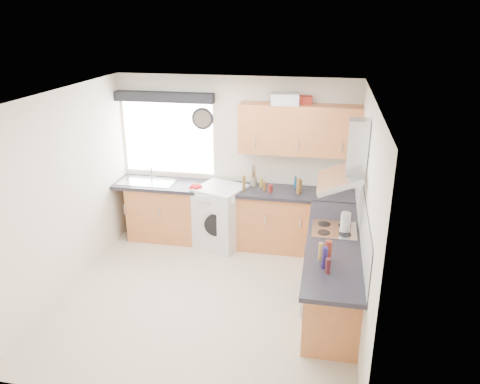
% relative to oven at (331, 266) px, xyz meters
% --- Properties ---
extents(ground_plane, '(3.60, 3.60, 0.00)m').
position_rel_oven_xyz_m(ground_plane, '(-1.50, -0.30, -0.42)').
color(ground_plane, beige).
extents(ceiling, '(3.60, 3.60, 0.02)m').
position_rel_oven_xyz_m(ceiling, '(-1.50, -0.30, 2.08)').
color(ceiling, white).
rests_on(ceiling, wall_back).
extents(wall_back, '(3.60, 0.02, 2.50)m').
position_rel_oven_xyz_m(wall_back, '(-1.50, 1.50, 0.82)').
color(wall_back, silver).
rests_on(wall_back, ground_plane).
extents(wall_front, '(3.60, 0.02, 2.50)m').
position_rel_oven_xyz_m(wall_front, '(-1.50, -2.10, 0.82)').
color(wall_front, silver).
rests_on(wall_front, ground_plane).
extents(wall_left, '(0.02, 3.60, 2.50)m').
position_rel_oven_xyz_m(wall_left, '(-3.30, -0.30, 0.82)').
color(wall_left, silver).
rests_on(wall_left, ground_plane).
extents(wall_right, '(0.02, 3.60, 2.50)m').
position_rel_oven_xyz_m(wall_right, '(0.30, -0.30, 0.82)').
color(wall_right, silver).
rests_on(wall_right, ground_plane).
extents(window, '(1.40, 0.02, 1.10)m').
position_rel_oven_xyz_m(window, '(-2.55, 1.49, 1.12)').
color(window, silver).
rests_on(window, wall_back).
extents(window_blind, '(1.50, 0.18, 0.14)m').
position_rel_oven_xyz_m(window_blind, '(-2.55, 1.40, 1.76)').
color(window_blind, black).
rests_on(window_blind, wall_back).
extents(splashback, '(0.01, 3.00, 0.54)m').
position_rel_oven_xyz_m(splashback, '(0.29, 0.00, 0.75)').
color(splashback, white).
rests_on(splashback, wall_right).
extents(base_cab_back, '(3.00, 0.58, 0.86)m').
position_rel_oven_xyz_m(base_cab_back, '(-1.60, 1.21, 0.01)').
color(base_cab_back, '#AA5F32').
rests_on(base_cab_back, ground_plane).
extents(base_cab_corner, '(0.60, 0.60, 0.86)m').
position_rel_oven_xyz_m(base_cab_corner, '(0.00, 1.20, 0.01)').
color(base_cab_corner, '#AA5F32').
rests_on(base_cab_corner, ground_plane).
extents(base_cab_right, '(0.58, 2.10, 0.86)m').
position_rel_oven_xyz_m(base_cab_right, '(0.01, -0.15, 0.01)').
color(base_cab_right, '#AA5F32').
rests_on(base_cab_right, ground_plane).
extents(worktop_back, '(3.60, 0.62, 0.05)m').
position_rel_oven_xyz_m(worktop_back, '(-1.50, 1.20, 0.46)').
color(worktop_back, black).
rests_on(worktop_back, base_cab_back).
extents(worktop_right, '(0.62, 2.42, 0.05)m').
position_rel_oven_xyz_m(worktop_right, '(0.00, -0.30, 0.46)').
color(worktop_right, black).
rests_on(worktop_right, base_cab_right).
extents(sink, '(0.84, 0.46, 0.10)m').
position_rel_oven_xyz_m(sink, '(-2.83, 1.20, 0.52)').
color(sink, '#B0B3BA').
rests_on(sink, worktop_back).
extents(oven, '(0.56, 0.58, 0.85)m').
position_rel_oven_xyz_m(oven, '(0.00, 0.00, 0.00)').
color(oven, black).
rests_on(oven, ground_plane).
extents(hob_plate, '(0.52, 0.52, 0.01)m').
position_rel_oven_xyz_m(hob_plate, '(0.00, 0.00, 0.49)').
color(hob_plate, '#B0B3BA').
rests_on(hob_plate, worktop_right).
extents(extractor_hood, '(0.52, 0.78, 0.66)m').
position_rel_oven_xyz_m(extractor_hood, '(0.10, -0.00, 1.34)').
color(extractor_hood, '#B0B3BA').
rests_on(extractor_hood, wall_right).
extents(upper_cabinets, '(1.70, 0.35, 0.70)m').
position_rel_oven_xyz_m(upper_cabinets, '(-0.55, 1.32, 1.38)').
color(upper_cabinets, '#AA5F32').
rests_on(upper_cabinets, wall_back).
extents(washing_machine, '(0.81, 0.80, 0.94)m').
position_rel_oven_xyz_m(washing_machine, '(-1.65, 1.10, 0.05)').
color(washing_machine, silver).
rests_on(washing_machine, ground_plane).
extents(wall_clock, '(0.33, 0.04, 0.33)m').
position_rel_oven_xyz_m(wall_clock, '(-2.00, 1.48, 1.44)').
color(wall_clock, black).
rests_on(wall_clock, wall_back).
extents(casserole, '(0.42, 0.33, 0.16)m').
position_rel_oven_xyz_m(casserole, '(-0.77, 1.28, 1.80)').
color(casserole, silver).
rests_on(casserole, upper_cabinets).
extents(storage_box, '(0.23, 0.19, 0.10)m').
position_rel_oven_xyz_m(storage_box, '(-0.51, 1.42, 1.78)').
color(storage_box, maroon).
rests_on(storage_box, upper_cabinets).
extents(utensil_pot, '(0.11, 0.11, 0.13)m').
position_rel_oven_xyz_m(utensil_pot, '(-1.20, 1.33, 0.55)').
color(utensil_pot, '#736C56').
rests_on(utensil_pot, worktop_back).
extents(kitchen_roll, '(0.14, 0.14, 0.25)m').
position_rel_oven_xyz_m(kitchen_roll, '(0.12, -0.04, 0.61)').
color(kitchen_roll, silver).
rests_on(kitchen_roll, worktop_right).
extents(tomato_cluster, '(0.17, 0.17, 0.07)m').
position_rel_oven_xyz_m(tomato_cluster, '(-2.00, 1.03, 0.52)').
color(tomato_cluster, red).
rests_on(tomato_cluster, worktop_back).
extents(jar_0, '(0.06, 0.06, 0.14)m').
position_rel_oven_xyz_m(jar_0, '(-1.08, 1.30, 0.55)').
color(jar_0, olive).
rests_on(jar_0, worktop_back).
extents(jar_1, '(0.07, 0.07, 0.11)m').
position_rel_oven_xyz_m(jar_1, '(-0.91, 1.11, 0.54)').
color(jar_1, maroon).
rests_on(jar_1, worktop_back).
extents(jar_2, '(0.04, 0.04, 0.23)m').
position_rel_oven_xyz_m(jar_2, '(-1.30, 1.10, 0.60)').
color(jar_2, brown).
rests_on(jar_2, worktop_back).
extents(jar_3, '(0.05, 0.05, 0.13)m').
position_rel_oven_xyz_m(jar_3, '(-0.49, 1.26, 0.55)').
color(jar_3, navy).
rests_on(jar_3, worktop_back).
extents(jar_4, '(0.05, 0.05, 0.10)m').
position_rel_oven_xyz_m(jar_4, '(-0.50, 1.10, 0.53)').
color(jar_4, brown).
rests_on(jar_4, worktop_back).
extents(jar_5, '(0.05, 0.05, 0.13)m').
position_rel_oven_xyz_m(jar_5, '(-1.00, 1.17, 0.55)').
color(jar_5, brown).
rests_on(jar_5, worktop_back).
extents(jar_6, '(0.04, 0.04, 0.17)m').
position_rel_oven_xyz_m(jar_6, '(-0.58, 1.37, 0.57)').
color(jar_6, navy).
rests_on(jar_6, worktop_back).
extents(jar_7, '(0.05, 0.05, 0.19)m').
position_rel_oven_xyz_m(jar_7, '(-0.49, 1.20, 0.58)').
color(jar_7, brown).
rests_on(jar_7, worktop_back).
extents(jar_8, '(0.06, 0.06, 0.22)m').
position_rel_oven_xyz_m(jar_8, '(-0.51, 1.15, 0.59)').
color(jar_8, brown).
rests_on(jar_8, worktop_back).
extents(bottle_0, '(0.07, 0.07, 0.23)m').
position_rel_oven_xyz_m(bottle_0, '(-0.07, -0.76, 0.60)').
color(bottle_0, maroon).
rests_on(bottle_0, worktop_right).
extents(bottle_1, '(0.05, 0.05, 0.16)m').
position_rel_oven_xyz_m(bottle_1, '(-0.06, -1.02, 0.57)').
color(bottle_1, '#43181D').
rests_on(bottle_1, worktop_right).
extents(bottle_2, '(0.05, 0.05, 0.19)m').
position_rel_oven_xyz_m(bottle_2, '(-0.14, -0.75, 0.58)').
color(bottle_2, olive).
rests_on(bottle_2, worktop_right).
extents(bottle_3, '(0.06, 0.06, 0.23)m').
position_rel_oven_xyz_m(bottle_3, '(-0.10, -0.92, 0.60)').
color(bottle_3, '#1D1548').
rests_on(bottle_3, worktop_right).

